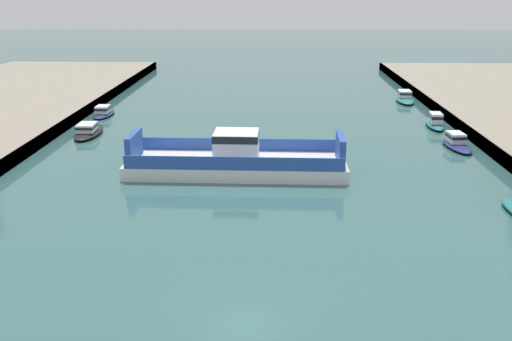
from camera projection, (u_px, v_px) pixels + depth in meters
name	position (u px, v px, depth m)	size (l,w,h in m)	color
ground_plane	(245.00, 323.00, 27.86)	(400.00, 400.00, 0.00)	#335B5B
chain_ferry	(237.00, 160.00, 50.13)	(18.42, 6.44, 3.53)	silver
moored_boat_near_right	(405.00, 98.00, 81.40)	(2.68, 6.87, 1.47)	#237075
moored_boat_mid_right	(435.00, 122.00, 66.47)	(2.11, 6.12, 1.68)	#237075
moored_boat_far_left	(456.00, 142.00, 58.08)	(2.42, 6.16, 1.43)	navy
moored_boat_upstream_a	(88.00, 131.00, 62.98)	(2.82, 7.38, 1.33)	black
moored_boat_upstream_b	(104.00, 112.00, 72.43)	(2.22, 6.03, 1.28)	navy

